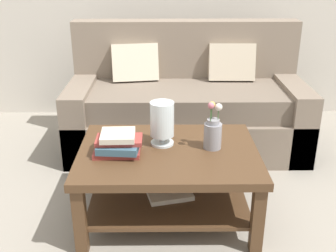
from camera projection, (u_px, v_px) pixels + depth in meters
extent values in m
plane|color=gray|center=(172.00, 188.00, 3.06)|extent=(10.00, 10.00, 0.00)
cube|color=#7A6B5B|center=(186.00, 128.00, 3.64)|extent=(1.99, 0.90, 0.36)
cube|color=#6E6052|center=(187.00, 99.00, 3.50)|extent=(1.75, 0.74, 0.20)
cube|color=#7A6B5B|center=(185.00, 60.00, 3.76)|extent=(1.99, 0.20, 0.70)
cube|color=#7A6B5B|center=(83.00, 116.00, 3.58)|extent=(0.20, 0.90, 0.60)
cube|color=#7A6B5B|center=(289.00, 115.00, 3.60)|extent=(0.20, 0.90, 0.60)
cube|color=beige|center=(135.00, 62.00, 3.62)|extent=(0.42, 0.24, 0.34)
cube|color=beige|center=(232.00, 62.00, 3.63)|extent=(0.40, 0.19, 0.34)
cube|color=#4C331E|center=(168.00, 154.00, 2.57)|extent=(1.11, 0.83, 0.05)
cube|color=#4C331E|center=(80.00, 221.00, 2.33)|extent=(0.07, 0.07, 0.43)
cube|color=#4C331E|center=(257.00, 220.00, 2.34)|extent=(0.07, 0.07, 0.43)
cube|color=#4C331E|center=(99.00, 161.00, 2.99)|extent=(0.07, 0.07, 0.43)
cube|color=#4C331E|center=(237.00, 161.00, 3.00)|extent=(0.07, 0.07, 0.43)
cube|color=#4C331E|center=(168.00, 197.00, 2.69)|extent=(0.99, 0.71, 0.02)
cube|color=beige|center=(169.00, 193.00, 2.67)|extent=(0.32, 0.26, 0.03)
cube|color=#993833|center=(117.00, 151.00, 2.51)|extent=(0.28, 0.19, 0.03)
cube|color=#3D6075|center=(119.00, 146.00, 2.49)|extent=(0.26, 0.22, 0.04)
cube|color=#993833|center=(119.00, 140.00, 2.49)|extent=(0.28, 0.17, 0.03)
cube|color=beige|center=(118.00, 135.00, 2.48)|extent=(0.21, 0.21, 0.03)
cylinder|color=silver|center=(162.00, 143.00, 2.64)|extent=(0.15, 0.15, 0.02)
cylinder|color=silver|center=(162.00, 138.00, 2.63)|extent=(0.04, 0.04, 0.05)
cylinder|color=silver|center=(162.00, 119.00, 2.58)|extent=(0.15, 0.15, 0.22)
sphere|color=#51704C|center=(159.00, 127.00, 2.60)|extent=(0.06, 0.06, 0.06)
sphere|color=slate|center=(166.00, 126.00, 2.61)|extent=(0.06, 0.06, 0.06)
cylinder|color=gray|center=(213.00, 136.00, 2.56)|extent=(0.11, 0.11, 0.16)
cylinder|color=gray|center=(213.00, 122.00, 2.53)|extent=(0.08, 0.08, 0.03)
cylinder|color=#426638|center=(218.00, 114.00, 2.51)|extent=(0.01, 0.01, 0.07)
sphere|color=silver|center=(219.00, 107.00, 2.49)|extent=(0.05, 0.05, 0.05)
cylinder|color=#426638|center=(212.00, 112.00, 2.52)|extent=(0.01, 0.01, 0.08)
sphere|color=gold|center=(212.00, 105.00, 2.51)|extent=(0.04, 0.04, 0.04)
cylinder|color=#426638|center=(211.00, 114.00, 2.48)|extent=(0.01, 0.01, 0.09)
sphere|color=#C66B7A|center=(211.00, 106.00, 2.46)|extent=(0.04, 0.04, 0.04)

